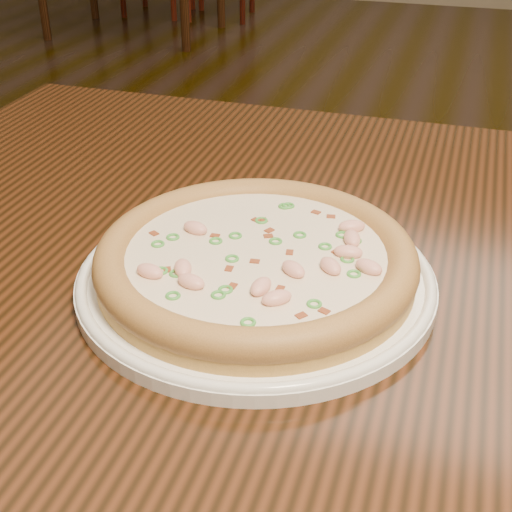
% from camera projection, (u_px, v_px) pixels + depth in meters
% --- Properties ---
extents(ground, '(9.00, 9.00, 0.00)m').
position_uv_depth(ground, '(348.00, 475.00, 1.40)').
color(ground, black).
extents(hero_table, '(1.20, 0.80, 0.75)m').
position_uv_depth(hero_table, '(392.00, 365.00, 0.68)').
color(hero_table, black).
rests_on(hero_table, ground).
extents(plate, '(0.31, 0.31, 0.02)m').
position_uv_depth(plate, '(256.00, 277.00, 0.61)').
color(plate, white).
rests_on(plate, hero_table).
extents(pizza, '(0.27, 0.27, 0.03)m').
position_uv_depth(pizza, '(256.00, 259.00, 0.60)').
color(pizza, gold).
rests_on(pizza, plate).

